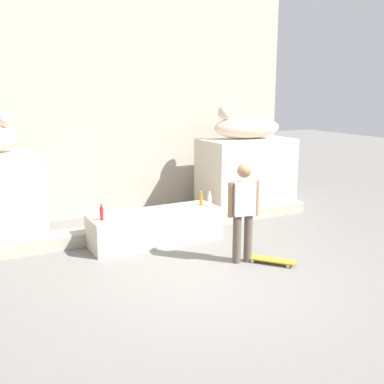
{
  "coord_description": "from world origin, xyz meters",
  "views": [
    {
      "loc": [
        -3.31,
        -5.73,
        2.83
      ],
      "look_at": [
        0.35,
        1.13,
        1.1
      ],
      "focal_mm": 43.01,
      "sensor_mm": 36.0,
      "label": 1
    }
  ],
  "objects_px": {
    "statue_reclining_right": "(245,127)",
    "bottle_orange": "(201,200)",
    "skater": "(243,209)",
    "skateboard": "(271,260)",
    "bottle_clear": "(209,200)",
    "bottle_red": "(102,213)"
  },
  "relations": [
    {
      "from": "bottle_clear",
      "to": "statue_reclining_right",
      "type": "bearing_deg",
      "value": 37.48
    },
    {
      "from": "bottle_clear",
      "to": "bottle_orange",
      "type": "bearing_deg",
      "value": 145.67
    },
    {
      "from": "statue_reclining_right",
      "to": "bottle_orange",
      "type": "distance_m",
      "value": 2.58
    },
    {
      "from": "skateboard",
      "to": "bottle_clear",
      "type": "height_order",
      "value": "bottle_clear"
    },
    {
      "from": "skateboard",
      "to": "statue_reclining_right",
      "type": "bearing_deg",
      "value": 114.15
    },
    {
      "from": "statue_reclining_right",
      "to": "bottle_red",
      "type": "bearing_deg",
      "value": 31.76
    },
    {
      "from": "bottle_red",
      "to": "skateboard",
      "type": "bearing_deg",
      "value": -38.42
    },
    {
      "from": "skateboard",
      "to": "skater",
      "type": "bearing_deg",
      "value": -167.44
    },
    {
      "from": "statue_reclining_right",
      "to": "bottle_orange",
      "type": "bearing_deg",
      "value": 46.38
    },
    {
      "from": "bottle_red",
      "to": "bottle_clear",
      "type": "xyz_separation_m",
      "value": [
        2.18,
        0.01,
        -0.01
      ]
    },
    {
      "from": "bottle_clear",
      "to": "bottle_orange",
      "type": "height_order",
      "value": "bottle_clear"
    },
    {
      "from": "skateboard",
      "to": "bottle_clear",
      "type": "xyz_separation_m",
      "value": [
        -0.12,
        1.84,
        0.65
      ]
    },
    {
      "from": "skater",
      "to": "skateboard",
      "type": "bearing_deg",
      "value": -25.9
    },
    {
      "from": "statue_reclining_right",
      "to": "bottle_orange",
      "type": "relative_size",
      "value": 6.03
    },
    {
      "from": "skateboard",
      "to": "bottle_clear",
      "type": "bearing_deg",
      "value": 144.92
    },
    {
      "from": "skater",
      "to": "bottle_clear",
      "type": "bearing_deg",
      "value": 93.23
    },
    {
      "from": "skater",
      "to": "bottle_orange",
      "type": "relative_size",
      "value": 5.98
    },
    {
      "from": "skater",
      "to": "skateboard",
      "type": "height_order",
      "value": "skater"
    },
    {
      "from": "bottle_red",
      "to": "bottle_orange",
      "type": "xyz_separation_m",
      "value": [
        2.05,
        0.1,
        -0.01
      ]
    },
    {
      "from": "statue_reclining_right",
      "to": "skateboard",
      "type": "xyz_separation_m",
      "value": [
        -1.61,
        -3.17,
        -1.93
      ]
    },
    {
      "from": "statue_reclining_right",
      "to": "bottle_clear",
      "type": "height_order",
      "value": "statue_reclining_right"
    },
    {
      "from": "skateboard",
      "to": "bottle_red",
      "type": "relative_size",
      "value": 2.45
    }
  ]
}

